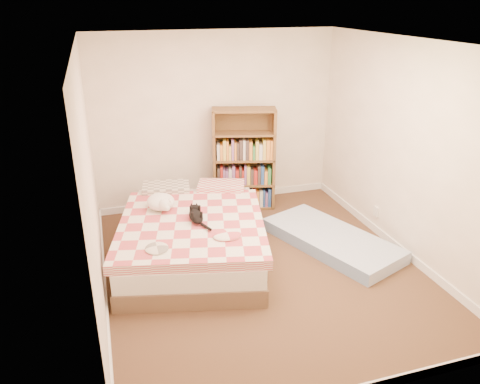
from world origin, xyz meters
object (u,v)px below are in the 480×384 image
object	(u,v)px
black_cat	(196,215)
bookshelf	(243,171)
floor_mattress	(331,240)
bed	(192,234)
white_dog	(162,202)

from	to	relation	value
black_cat	bookshelf	bearing A→B (deg)	59.86
floor_mattress	bed	bearing A→B (deg)	148.25
floor_mattress	white_dog	world-z (taller)	white_dog
white_dog	floor_mattress	bearing A→B (deg)	16.77
black_cat	white_dog	xyz separation A→B (m)	(-0.33, 0.41, 0.03)
white_dog	bed	bearing A→B (deg)	-6.43
white_dog	black_cat	bearing A→B (deg)	-19.03
bed	bookshelf	distance (m)	1.57
bed	white_dog	size ratio (longest dim) A/B	5.12
bed	white_dog	world-z (taller)	white_dog
bookshelf	floor_mattress	distance (m)	1.71
black_cat	white_dog	distance (m)	0.53
bookshelf	floor_mattress	world-z (taller)	bookshelf
floor_mattress	black_cat	xyz separation A→B (m)	(-1.69, 0.15, 0.51)
bookshelf	black_cat	world-z (taller)	bookshelf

